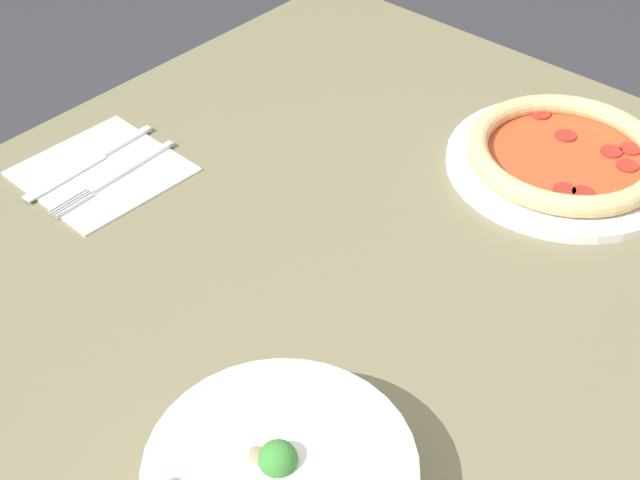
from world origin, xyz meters
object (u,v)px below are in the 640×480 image
pizza (565,157)px  bowl (280,479)px  fork (116,176)px  knife (96,159)px

pizza → bowl: 0.57m
pizza → fork: size_ratio=1.54×
pizza → fork: (0.39, 0.37, -0.01)m
fork → knife: (0.05, -0.01, -0.00)m
pizza → knife: 0.57m
fork → pizza: bearing=131.6°
fork → knife: bearing=-100.0°
bowl → fork: size_ratio=1.20×
pizza → bowl: bearing=96.1°
bowl → fork: (0.45, -0.19, -0.02)m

